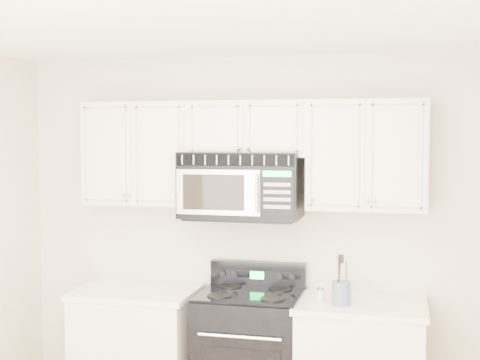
% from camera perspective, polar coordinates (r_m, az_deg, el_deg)
% --- Properties ---
extents(room, '(3.51, 3.51, 2.61)m').
position_cam_1_polar(room, '(3.28, -5.39, -9.07)').
color(room, olive).
rests_on(room, ground).
extents(base_cabinet_left, '(0.86, 0.65, 0.92)m').
position_cam_1_polar(base_cabinet_left, '(5.09, -8.71, -14.57)').
color(base_cabinet_left, beige).
rests_on(base_cabinet_left, ground).
extents(range, '(0.70, 0.64, 1.11)m').
position_cam_1_polar(range, '(4.84, 0.91, -14.77)').
color(range, black).
rests_on(range, ground).
extents(upper_cabinets, '(2.44, 0.37, 0.75)m').
position_cam_1_polar(upper_cabinets, '(4.73, 0.81, 2.67)').
color(upper_cabinets, beige).
rests_on(upper_cabinets, ground).
extents(microwave, '(0.84, 0.47, 0.46)m').
position_cam_1_polar(microwave, '(4.70, 0.12, -0.41)').
color(microwave, black).
rests_on(microwave, ground).
extents(utensil_crock, '(0.12, 0.12, 0.33)m').
position_cam_1_polar(utensil_crock, '(4.48, 8.62, -9.42)').
color(utensil_crock, slate).
rests_on(utensil_crock, base_cabinet_right).
extents(shaker_salt, '(0.04, 0.04, 0.10)m').
position_cam_1_polar(shaker_salt, '(4.54, 6.89, -9.68)').
color(shaker_salt, silver).
rests_on(shaker_salt, base_cabinet_right).
extents(shaker_pepper, '(0.05, 0.05, 0.11)m').
position_cam_1_polar(shaker_pepper, '(4.49, 8.45, -9.78)').
color(shaker_pepper, silver).
rests_on(shaker_pepper, base_cabinet_right).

